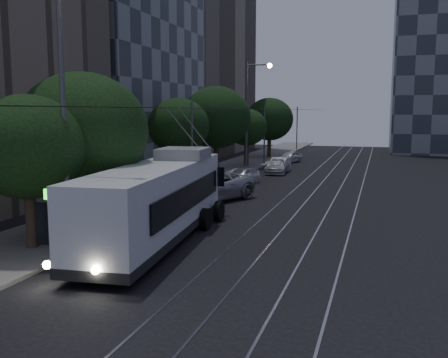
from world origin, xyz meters
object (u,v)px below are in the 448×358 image
car_white_a (242,176)px  car_white_d (290,157)px  car_white_c (279,165)px  pickup_silver (205,187)px  streetlamp_far (251,105)px  trolleybus (158,201)px  streetlamp_near (72,83)px  car_white_b (278,166)px

car_white_a → car_white_d: car_white_a is taller
car_white_d → car_white_c: bearing=-67.6°
pickup_silver → streetlamp_far: 16.63m
trolleybus → car_white_c: (0.20, 24.86, -1.06)m
car_white_d → streetlamp_near: bearing=-73.7°
car_white_d → car_white_a: bearing=-73.6°
car_white_c → streetlamp_far: 5.95m
car_white_b → streetlamp_far: size_ratio=0.43×
car_white_b → streetlamp_near: size_ratio=0.40×
trolleybus → pickup_silver: bearing=91.7°
pickup_silver → car_white_d: size_ratio=1.83×
trolleybus → streetlamp_near: (-1.88, -3.02, 4.73)m
streetlamp_far → car_white_a: bearing=-79.9°
car_white_b → streetlamp_far: 6.05m
pickup_silver → car_white_d: pickup_silver is taller
streetlamp_near → pickup_silver: bearing=87.0°
car_white_b → car_white_d: size_ratio=1.19×
trolleybus → car_white_d: size_ratio=3.49×
car_white_c → pickup_silver: bearing=-93.6°
streetlamp_near → streetlamp_far: bearing=91.2°
trolleybus → car_white_d: (-0.36, 33.47, -1.11)m
car_white_b → streetlamp_near: 27.86m
trolleybus → car_white_d: 33.49m
pickup_silver → streetlamp_far: (-1.27, 15.80, 5.04)m
streetlamp_far → car_white_d: bearing=75.7°
trolleybus → streetlamp_far: bearing=89.9°
pickup_silver → car_white_c: bearing=108.6°
car_white_d → trolleybus: bearing=-70.8°
car_white_c → trolleybus: bearing=-88.8°
trolleybus → pickup_silver: 9.40m
pickup_silver → car_white_c: size_ratio=1.65×
pickup_silver → car_white_c: (1.42, 15.57, -0.26)m
car_white_a → streetlamp_far: (-1.49, 8.32, 5.32)m
car_white_c → streetlamp_near: (-2.08, -27.88, 5.79)m
streetlamp_far → car_white_c: bearing=-4.9°
pickup_silver → streetlamp_far: bearing=118.4°
trolleybus → pickup_silver: trolleybus is taller
car_white_c → streetlamp_far: size_ratio=0.40×
trolleybus → car_white_d: trolleybus is taller
car_white_a → car_white_d: bearing=100.1°
streetlamp_near → car_white_b: bearing=85.6°
car_white_c → streetlamp_near: bearing=-92.6°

